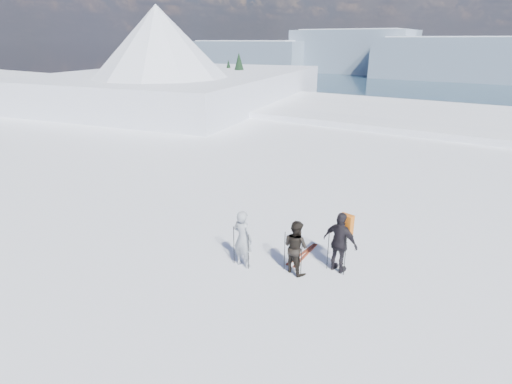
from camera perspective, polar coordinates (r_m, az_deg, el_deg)
lake_basin at (r=39.72m, az=24.05°, el=0.06°), size 820.00×820.00×71.62m
near_ridge at (r=48.89m, az=-7.99°, el=9.05°), size 31.37×35.68×25.62m
skier_grey at (r=11.97m, az=-1.91°, el=-6.70°), size 0.69×0.49×1.81m
skier_dark at (r=11.75m, az=5.69°, el=-7.80°), size 0.95×0.84×1.65m
skier_pack at (r=11.93m, az=11.93°, el=-7.10°), size 1.16×0.65×1.88m
backpack at (r=11.61m, az=13.02°, el=-1.24°), size 0.43×0.29×0.60m
ski_poles at (r=11.91m, az=4.92°, el=-8.53°), size 3.12×1.28×1.28m
skis_loose at (r=13.02m, az=6.81°, el=-8.85°), size 0.33×1.70×0.03m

